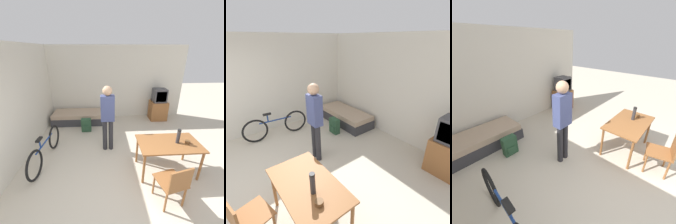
# 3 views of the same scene
# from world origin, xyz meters

# --- Properties ---
(ground_plane) EXTENTS (20.00, 20.00, 0.00)m
(ground_plane) POSITION_xyz_m (0.00, 0.00, 0.00)
(ground_plane) COLOR beige
(wall_back) EXTENTS (5.55, 0.06, 2.70)m
(wall_back) POSITION_xyz_m (0.00, 3.86, 1.35)
(wall_back) COLOR silver
(wall_back) RESTS_ON ground_plane
(wall_left) EXTENTS (0.06, 4.83, 2.70)m
(wall_left) POSITION_xyz_m (-2.31, 1.92, 1.35)
(wall_left) COLOR silver
(wall_left) RESTS_ON ground_plane
(daybed) EXTENTS (1.83, 0.79, 0.41)m
(daybed) POSITION_xyz_m (-1.25, 3.36, 0.20)
(daybed) COLOR #333338
(daybed) RESTS_ON ground_plane
(tv) EXTENTS (0.61, 0.53, 1.21)m
(tv) POSITION_xyz_m (1.78, 3.46, 0.54)
(tv) COLOR brown
(tv) RESTS_ON ground_plane
(dining_table) EXTENTS (1.28, 0.74, 0.74)m
(dining_table) POSITION_xyz_m (1.03, 0.76, 0.65)
(dining_table) COLOR brown
(dining_table) RESTS_ON ground_plane
(wooden_chair) EXTENTS (0.54, 0.54, 0.86)m
(wooden_chair) POSITION_xyz_m (0.82, -0.03, 0.50)
(wooden_chair) COLOR brown
(wooden_chair) RESTS_ON ground_plane
(bicycle) EXTENTS (0.17, 1.74, 0.74)m
(bicycle) POSITION_xyz_m (-1.73, 1.27, 0.33)
(bicycle) COLOR black
(bicycle) RESTS_ON ground_plane
(person_standing) EXTENTS (0.34, 0.24, 1.76)m
(person_standing) POSITION_xyz_m (-0.21, 1.64, 1.03)
(person_standing) COLOR #28282D
(person_standing) RESTS_ON ground_plane
(thermos_flask) EXTENTS (0.07, 0.07, 0.31)m
(thermos_flask) POSITION_xyz_m (1.21, 0.75, 0.91)
(thermos_flask) COLOR #2D2D33
(thermos_flask) RESTS_ON dining_table
(mate_bowl) EXTENTS (0.11, 0.11, 0.06)m
(mate_bowl) POSITION_xyz_m (1.41, 0.72, 0.77)
(mate_bowl) COLOR brown
(mate_bowl) RESTS_ON dining_table
(backpack) EXTENTS (0.31, 0.19, 0.45)m
(backpack) POSITION_xyz_m (-0.90, 2.65, 0.22)
(backpack) COLOR #284C33
(backpack) RESTS_ON ground_plane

